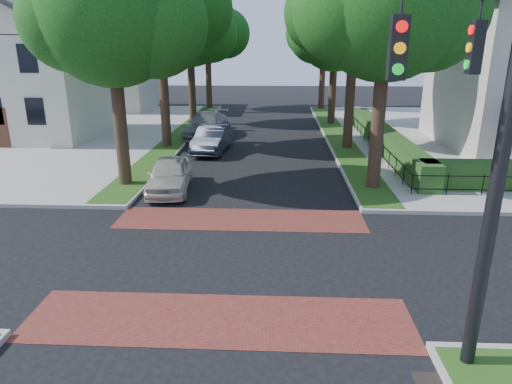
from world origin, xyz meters
The scene contains 22 objects.
ground centered at (0.00, 0.00, 0.00)m, with size 120.00×120.00×0.00m, color black.
crosswalk_far centered at (0.00, 3.20, 0.01)m, with size 9.00×2.20×0.01m, color maroon.
crosswalk_near centered at (0.00, -3.20, 0.01)m, with size 9.00×2.20×0.01m, color maroon.
storm_drain centered at (4.30, -5.00, 0.01)m, with size 0.65×0.45×0.01m, color black.
grass_strip_ne centered at (5.40, 19.10, 0.16)m, with size 1.60×29.80×0.02m, color #294C15.
grass_strip_nw centered at (-5.40, 19.10, 0.16)m, with size 1.60×29.80×0.02m, color #294C15.
tree_right_near centered at (5.60, 7.24, 7.63)m, with size 7.75×6.67×10.66m.
tree_right_mid centered at (5.61, 15.25, 7.99)m, with size 8.25×7.09×11.22m.
tree_right_far centered at (5.60, 24.22, 6.91)m, with size 7.25×6.23×9.74m.
tree_right_back centered at (5.60, 33.23, 7.27)m, with size 7.50×6.45×10.20m.
tree_left_near centered at (-5.40, 7.23, 7.27)m, with size 7.50×6.45×10.20m.
tree_left_mid centered at (-5.39, 15.24, 8.34)m, with size 8.00×6.88×11.48m.
tree_left_far centered at (-5.40, 24.22, 7.12)m, with size 7.00×6.02×9.86m.
tree_left_back centered at (-5.40, 33.24, 7.41)m, with size 7.75×6.66×10.44m.
hedge_main_road centered at (7.70, 15.00, 0.75)m, with size 1.00×18.00×1.20m, color #214718.
fence_main_road centered at (6.90, 15.00, 0.60)m, with size 0.06×18.00×0.90m, color black, non-canonical shape.
house_left_near centered at (-15.49, 17.99, 5.04)m, with size 10.00×9.00×10.14m.
house_left_far centered at (-15.49, 31.99, 5.04)m, with size 10.00×9.00×10.14m.
traffic_signal centered at (4.89, -4.41, 4.71)m, with size 2.17×2.00×8.00m.
parked_car_front centered at (-3.35, 6.47, 0.73)m, with size 1.73×4.30×1.46m, color beige.
parked_car_middle centered at (-2.56, 14.14, 0.78)m, with size 1.64×4.71×1.55m, color #1F232F.
parked_car_rear centered at (-3.60, 18.61, 0.82)m, with size 2.31×5.68×1.65m, color slate.
Camera 1 is at (1.30, -12.32, 6.11)m, focal length 32.00 mm.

